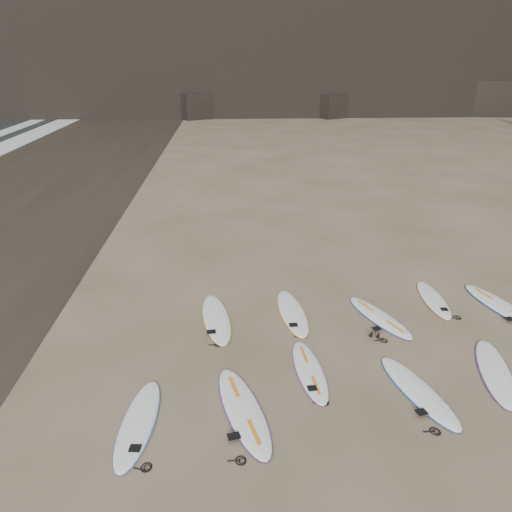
{
  "coord_description": "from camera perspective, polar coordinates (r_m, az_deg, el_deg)",
  "views": [
    {
      "loc": [
        -2.54,
        -8.41,
        6.29
      ],
      "look_at": [
        -1.89,
        3.28,
        1.5
      ],
      "focal_mm": 35.0,
      "sensor_mm": 36.0,
      "label": 1
    }
  ],
  "objects": [
    {
      "name": "surfboard_5",
      "position": [
        12.78,
        -4.56,
        -7.08
      ],
      "size": [
        1.0,
        2.7,
        0.1
      ],
      "primitive_type": "ellipsoid",
      "rotation": [
        0.0,
        0.0,
        0.14
      ],
      "color": "white",
      "rests_on": "ground"
    },
    {
      "name": "surfboard_9",
      "position": [
        14.81,
        26.21,
        -5.15
      ],
      "size": [
        1.29,
        2.83,
        0.1
      ],
      "primitive_type": "ellipsoid",
      "rotation": [
        0.0,
        0.0,
        0.24
      ],
      "color": "white",
      "rests_on": "ground"
    },
    {
      "name": "surfboard_0",
      "position": [
        9.82,
        -13.3,
        -18.0
      ],
      "size": [
        0.79,
        2.49,
        0.09
      ],
      "primitive_type": "ellipsoid",
      "rotation": [
        0.0,
        0.0,
        -0.08
      ],
      "color": "white",
      "rests_on": "ground"
    },
    {
      "name": "surfboard_3",
      "position": [
        10.79,
        18.04,
        -14.41
      ],
      "size": [
        1.24,
        2.57,
        0.09
      ],
      "primitive_type": "ellipsoid",
      "rotation": [
        0.0,
        0.0,
        0.27
      ],
      "color": "white",
      "rests_on": "ground"
    },
    {
      "name": "surfboard_6",
      "position": [
        13.05,
        4.17,
        -6.42
      ],
      "size": [
        0.83,
        2.6,
        0.09
      ],
      "primitive_type": "ellipsoid",
      "rotation": [
        0.0,
        0.0,
        0.08
      ],
      "color": "white",
      "rests_on": "ground"
    },
    {
      "name": "surfboard_1",
      "position": [
        9.84,
        -1.45,
        -17.14
      ],
      "size": [
        1.31,
        2.8,
        0.1
      ],
      "primitive_type": "ellipsoid",
      "rotation": [
        0.0,
        0.0,
        0.25
      ],
      "color": "white",
      "rests_on": "ground"
    },
    {
      "name": "surfboard_4",
      "position": [
        11.93,
        25.66,
        -11.81
      ],
      "size": [
        1.25,
        2.61,
        0.09
      ],
      "primitive_type": "ellipsoid",
      "rotation": [
        0.0,
        0.0,
        -0.27
      ],
      "color": "white",
      "rests_on": "ground"
    },
    {
      "name": "surfboard_8",
      "position": [
        14.51,
        19.61,
        -4.66
      ],
      "size": [
        0.67,
        2.32,
        0.08
      ],
      "primitive_type": "ellipsoid",
      "rotation": [
        0.0,
        0.0,
        -0.05
      ],
      "color": "white",
      "rests_on": "ground"
    },
    {
      "name": "ground",
      "position": [
        10.81,
        11.39,
        -13.87
      ],
      "size": [
        240.0,
        240.0,
        0.0
      ],
      "primitive_type": "plane",
      "color": "#897559",
      "rests_on": "ground"
    },
    {
      "name": "surfboard_7",
      "position": [
        13.18,
        13.93,
        -6.77
      ],
      "size": [
        1.44,
        2.46,
        0.09
      ],
      "primitive_type": "ellipsoid",
      "rotation": [
        0.0,
        0.0,
        0.38
      ],
      "color": "white",
      "rests_on": "ground"
    },
    {
      "name": "surfboard_2",
      "position": [
        10.9,
        6.14,
        -12.88
      ],
      "size": [
        0.72,
        2.34,
        0.08
      ],
      "primitive_type": "ellipsoid",
      "rotation": [
        0.0,
        0.0,
        0.07
      ],
      "color": "white",
      "rests_on": "ground"
    }
  ]
}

